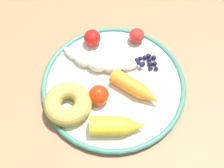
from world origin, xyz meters
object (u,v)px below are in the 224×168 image
at_px(tomato_far, 92,38).
at_px(carrot_orange, 136,88).
at_px(blueberry_pile, 147,62).
at_px(carrot_yellow, 118,126).
at_px(plate, 112,85).
at_px(donut, 68,104).
at_px(tomato_near, 137,36).
at_px(banana, 98,63).
at_px(dining_table, 115,120).
at_px(tomato_mid, 99,96).

bearing_deg(tomato_far, carrot_orange, 121.67).
xyz_separation_m(blueberry_pile, tomato_far, (0.12, -0.07, 0.01)).
relative_size(carrot_orange, carrot_yellow, 0.98).
xyz_separation_m(plate, donut, (0.10, 0.05, 0.02)).
bearing_deg(tomato_near, blueberry_pile, 103.68).
distance_m(banana, carrot_yellow, 0.16).
bearing_deg(tomato_far, tomato_near, 179.95).
bearing_deg(blueberry_pile, carrot_orange, 64.85).
bearing_deg(donut, tomato_near, -134.37).
height_order(dining_table, tomato_mid, tomato_mid).
height_order(banana, carrot_yellow, carrot_yellow).
bearing_deg(tomato_near, donut, 45.63).
xyz_separation_m(carrot_orange, tomato_near, (-0.02, -0.14, 0.00)).
distance_m(banana, tomato_far, 0.07).
bearing_deg(plate, carrot_orange, 153.69).
bearing_deg(tomato_mid, carrot_orange, -169.86).
height_order(dining_table, blueberry_pile, blueberry_pile).
bearing_deg(plate, dining_table, 95.59).
xyz_separation_m(dining_table, tomato_near, (-0.06, -0.15, 0.13)).
xyz_separation_m(dining_table, plate, (0.00, -0.04, 0.11)).
relative_size(dining_table, plate, 3.55).
xyz_separation_m(dining_table, blueberry_pile, (-0.08, -0.09, 0.12)).
bearing_deg(carrot_yellow, dining_table, -89.91).
distance_m(carrot_orange, tomato_mid, 0.08).
xyz_separation_m(dining_table, tomato_far, (0.04, -0.15, 0.13)).
xyz_separation_m(carrot_yellow, tomato_near, (-0.06, -0.22, -0.00)).
relative_size(carrot_orange, tomato_mid, 2.58).
bearing_deg(plate, banana, -60.78).
xyz_separation_m(donut, tomato_near, (-0.16, -0.17, -0.00)).
xyz_separation_m(banana, blueberry_pile, (-0.11, 0.00, -0.01)).
height_order(blueberry_pile, tomato_far, tomato_far).
distance_m(carrot_orange, carrot_yellow, 0.09).
distance_m(dining_table, banana, 0.16).
height_order(plate, carrot_orange, carrot_orange).
bearing_deg(plate, tomato_far, -72.20).
bearing_deg(carrot_yellow, banana, -78.72).
relative_size(tomato_mid, tomato_far, 1.09).
distance_m(plate, tomato_near, 0.14).
bearing_deg(carrot_yellow, plate, -88.03).
bearing_deg(dining_table, plate, -84.41).
bearing_deg(carrot_yellow, blueberry_pile, -117.19).
relative_size(dining_table, carrot_orange, 10.07).
relative_size(blueberry_pile, tomato_far, 1.30).
relative_size(blueberry_pile, tomato_mid, 1.19).
height_order(tomato_near, tomato_mid, tomato_mid).
distance_m(carrot_yellow, blueberry_pile, 0.18).
relative_size(donut, tomato_mid, 2.32).
distance_m(plate, donut, 0.11).
relative_size(plate, carrot_orange, 2.84).
relative_size(carrot_yellow, blueberry_pile, 2.22).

